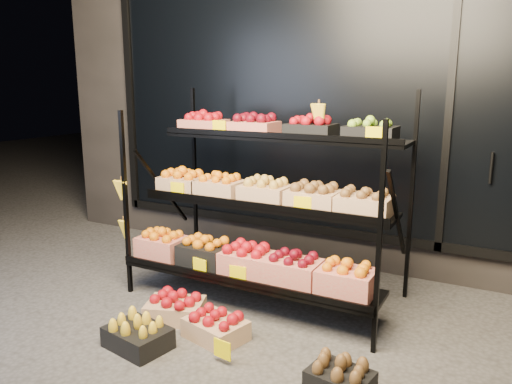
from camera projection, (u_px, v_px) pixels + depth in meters
The scene contains 8 objects.
ground at pixel (224, 328), 3.55m from camera, with size 24.00×24.00×0.00m, color #514F4C.
building at pixel (347, 79), 5.41m from camera, with size 6.00×2.08×3.50m.
display_rack at pixel (261, 203), 3.90m from camera, with size 2.18×1.02×1.67m.
tag_floor_b at pixel (222, 355), 3.08m from camera, with size 0.13×0.01×0.12m, color #FCDD00.
floor_crate_left at pixel (175, 307), 3.66m from camera, with size 0.48×0.42×0.20m.
floor_crate_midleft at pixel (138, 334), 3.27m from camera, with size 0.45×0.37×0.20m.
floor_crate_midright at pixel (216, 326), 3.38m from camera, with size 0.46×0.38×0.20m.
floor_crate_right at pixel (340, 377), 2.81m from camera, with size 0.38×0.31×0.18m.
Camera 1 is at (1.73, -2.77, 1.70)m, focal length 35.00 mm.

